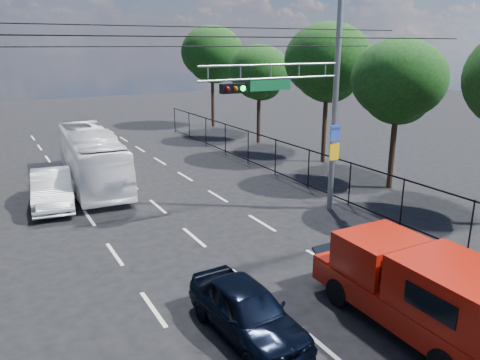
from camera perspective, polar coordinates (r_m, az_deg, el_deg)
ground at (r=11.83m, az=11.39°, el=-20.32°), size 120.00×120.00×0.00m
lane_markings at (r=23.08m, az=-11.66°, el=-1.73°), size 6.12×38.00×0.01m
signal_mast at (r=19.15m, az=8.83°, el=10.82°), size 6.43×0.39×9.50m
utility_wires at (r=17.13m, az=-7.48°, el=16.93°), size 22.00×5.04×0.74m
fence_right at (r=24.53m, az=6.69°, el=2.07°), size 0.06×34.03×2.00m
tree_right_b at (r=23.96m, az=18.72°, el=10.77°), size 4.50×4.50×7.31m
tree_right_c at (r=28.67m, az=10.62°, el=13.45°), size 5.10×5.10×8.29m
tree_right_d at (r=34.18m, az=2.35°, el=12.63°), size 4.32×4.32×7.02m
tree_right_e at (r=41.24m, az=-3.42°, el=14.73°), size 5.28×5.28×8.58m
red_pickup at (r=12.69m, az=21.06°, el=-12.22°), size 2.29×5.94×2.19m
navy_hatchback at (r=11.95m, az=0.86°, el=-15.60°), size 1.75×4.04×1.36m
white_bus at (r=25.29m, az=-17.66°, el=2.66°), size 3.03×10.09×2.77m
white_van at (r=22.46m, az=-21.93°, el=-1.00°), size 2.26×4.95×1.58m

